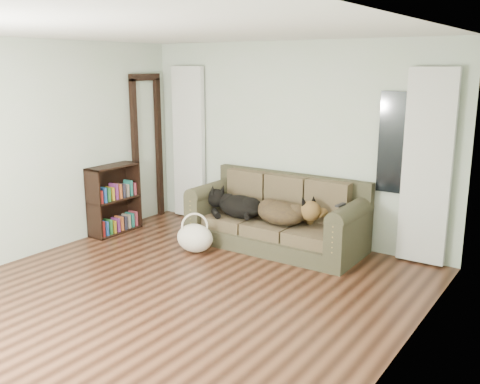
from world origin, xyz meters
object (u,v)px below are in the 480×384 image
Objects in this scene: sofa at (275,213)px; tote_bag at (195,239)px; dog_black_lab at (238,207)px; bookshelf at (114,198)px; dog_shepherd at (284,213)px.

sofa is 1.08m from tote_bag.
sofa is 3.30× the size of dog_black_lab.
sofa reaches higher than dog_black_lab.
bookshelf is (-1.43, 0.00, 0.34)m from tote_bag.
dog_shepherd is at bearing -21.43° from sofa.
dog_shepherd is (0.17, -0.07, 0.04)m from sofa.
dog_black_lab is 0.71× the size of bookshelf.
dog_black_lab is 1.77m from bookshelf.
tote_bag is at bearing -4.87° from bookshelf.
dog_black_lab reaches higher than tote_bag.
dog_black_lab is at bearing 15.98° from bookshelf.
tote_bag is at bearing 50.31° from dog_shepherd.
sofa reaches higher than dog_shepherd.
tote_bag is (-0.73, -0.73, -0.29)m from sofa.
sofa is 2.28m from bookshelf.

